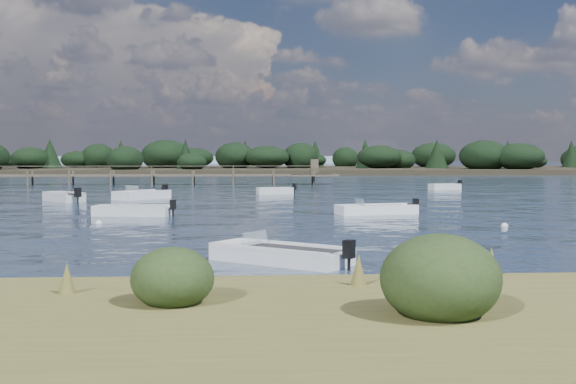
{
  "coord_description": "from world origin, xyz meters",
  "views": [
    {
      "loc": [
        -3.02,
        -29.01,
        3.29
      ],
      "look_at": [
        -0.69,
        14.0,
        1.0
      ],
      "focal_mm": 45.0,
      "sensor_mm": 36.0,
      "label": 1
    }
  ],
  "objects": [
    {
      "name": "shore_lip",
      "position": [
        0.0,
        -12.2,
        0.0
      ],
      "size": [
        160.0,
        0.6,
        0.3
      ],
      "primitive_type": "cube",
      "color": "black",
      "rests_on": "ground"
    },
    {
      "name": "tender_far_grey",
      "position": [
        -15.78,
        21.36,
        0.18
      ],
      "size": [
        3.44,
        3.68,
        1.29
      ],
      "color": "silver",
      "rests_on": "ground"
    },
    {
      "name": "tender_far_white",
      "position": [
        -0.92,
        29.44,
        0.16
      ],
      "size": [
        3.3,
        1.73,
        1.11
      ],
      "color": "silver",
      "rests_on": "ground"
    },
    {
      "name": "jetty",
      "position": [
        -21.74,
        47.99,
        0.98
      ],
      "size": [
        64.5,
        3.2,
        3.4
      ],
      "color": "brown",
      "rests_on": "ground"
    },
    {
      "name": "dinghy_extra_a",
      "position": [
        -10.79,
        23.65,
        0.17
      ],
      "size": [
        4.01,
        4.37,
        1.31
      ],
      "color": "white",
      "rests_on": "ground"
    },
    {
      "name": "buoy_c",
      "position": [
        -10.1,
        5.27,
        0.0
      ],
      "size": [
        0.32,
        0.32,
        0.32
      ],
      "primitive_type": "sphere",
      "color": "silver",
      "rests_on": "ground"
    },
    {
      "name": "buoy_a",
      "position": [
        -2.15,
        -4.13,
        0.0
      ],
      "size": [
        0.32,
        0.32,
        0.32
      ],
      "primitive_type": "sphere",
      "color": "silver",
      "rests_on": "ground"
    },
    {
      "name": "near_bank",
      "position": [
        0.0,
        -18.0,
        0.0
      ],
      "size": [
        160.0,
        12.0,
        0.8
      ],
      "primitive_type": "cube",
      "color": "olive",
      "rests_on": "ground"
    },
    {
      "name": "dinghy_mid_white_a",
      "position": [
        3.9,
        9.9,
        0.14
      ],
      "size": [
        4.74,
        2.49,
        1.09
      ],
      "color": "white",
      "rests_on": "ground"
    },
    {
      "name": "far_headland",
      "position": [
        25.0,
        100.0,
        1.96
      ],
      "size": [
        190.0,
        40.0,
        5.8
      ],
      "color": "black",
      "rests_on": "ground"
    },
    {
      "name": "dinghy_mid_grey",
      "position": [
        -9.23,
        9.6,
        0.15
      ],
      "size": [
        4.43,
        2.14,
        1.1
      ],
      "color": "silver",
      "rests_on": "ground"
    },
    {
      "name": "ground",
      "position": [
        0.0,
        60.0,
        0.0
      ],
      "size": [
        400.0,
        400.0,
        0.0
      ],
      "primitive_type": "plane",
      "color": "#182538",
      "rests_on": "ground"
    },
    {
      "name": "tender_far_grey_b",
      "position": [
        14.89,
        36.05,
        0.16
      ],
      "size": [
        3.28,
        1.94,
        1.1
      ],
      "color": "silver",
      "rests_on": "ground"
    },
    {
      "name": "dinghy_near_olive",
      "position": [
        -2.09,
        -7.41,
        0.15
      ],
      "size": [
        4.39,
        3.88,
        1.13
      ],
      "color": "white",
      "rests_on": "ground"
    },
    {
      "name": "buoy_b",
      "position": [
        8.56,
        2.97,
        0.0
      ],
      "size": [
        0.32,
        0.32,
        0.32
      ],
      "primitive_type": "sphere",
      "color": "silver",
      "rests_on": "ground"
    },
    {
      "name": "distant_haze",
      "position": [
        -90.0,
        230.0,
        0.0
      ],
      "size": [
        280.0,
        20.0,
        2.4
      ],
      "primitive_type": "cube",
      "color": "#8B9CAC",
      "rests_on": "ground"
    }
  ]
}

